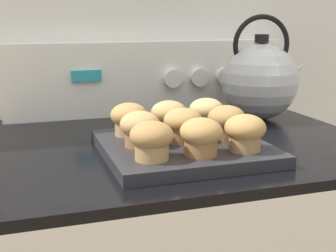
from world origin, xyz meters
TOP-DOWN VIEW (x-y plane):
  - control_panel at (0.00, 0.62)m, footprint 0.74×0.07m
  - muffin_pan at (-0.04, 0.23)m, footprint 0.30×0.30m
  - muffin_r0_c0 at (-0.13, 0.15)m, footprint 0.07×0.07m
  - muffin_r0_c1 at (-0.04, 0.14)m, footprint 0.07×0.07m
  - muffin_r0_c2 at (0.04, 0.15)m, footprint 0.07×0.07m
  - muffin_r1_c0 at (-0.13, 0.23)m, footprint 0.07×0.07m
  - muffin_r1_c1 at (-0.04, 0.23)m, footprint 0.07×0.07m
  - muffin_r1_c2 at (0.05, 0.23)m, footprint 0.07×0.07m
  - muffin_r2_c0 at (-0.13, 0.32)m, footprint 0.07×0.07m
  - muffin_r2_c1 at (-0.04, 0.32)m, footprint 0.07×0.07m
  - muffin_r2_c2 at (0.04, 0.32)m, footprint 0.07×0.07m
  - tea_kettle at (0.24, 0.46)m, footprint 0.22×0.19m

SIDE VIEW (x-z plane):
  - muffin_pan at x=-0.04m, z-range 0.90..0.92m
  - muffin_r0_c0 at x=-0.13m, z-range 0.92..0.99m
  - muffin_r0_c1 at x=-0.04m, z-range 0.92..0.99m
  - muffin_r0_c2 at x=0.04m, z-range 0.92..0.99m
  - muffin_r1_c0 at x=-0.13m, z-range 0.92..0.99m
  - muffin_r1_c1 at x=-0.04m, z-range 0.92..0.99m
  - muffin_r1_c2 at x=0.05m, z-range 0.92..0.99m
  - muffin_r2_c0 at x=-0.13m, z-range 0.92..0.99m
  - muffin_r2_c1 at x=-0.04m, z-range 0.92..0.99m
  - muffin_r2_c2 at x=0.04m, z-range 0.92..0.99m
  - control_panel at x=0.00m, z-range 0.90..1.09m
  - tea_kettle at x=0.24m, z-range 0.87..1.12m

